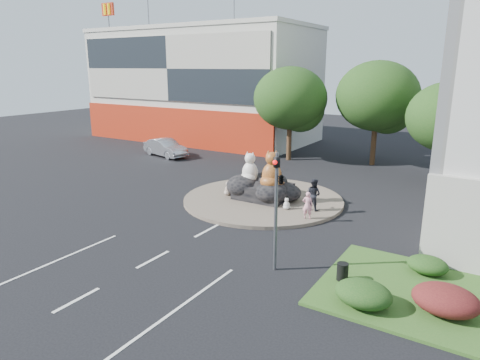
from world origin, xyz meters
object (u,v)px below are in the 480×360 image
at_px(cat_white, 250,167).
at_px(litter_bin, 342,272).
at_px(kitten_white, 287,203).
at_px(parked_car, 166,148).
at_px(pedestrian_pink, 308,205).
at_px(kitten_calico, 228,188).
at_px(cat_tabby, 272,169).
at_px(pedestrian_dark, 314,194).

bearing_deg(cat_white, litter_bin, -43.48).
relative_size(kitten_white, parked_car, 0.14).
height_order(cat_white, pedestrian_pink, cat_white).
bearing_deg(kitten_white, kitten_calico, 165.45).
distance_m(cat_tabby, litter_bin, 10.15).
relative_size(pedestrian_pink, parked_car, 0.30).
height_order(pedestrian_pink, pedestrian_dark, pedestrian_dark).
bearing_deg(cat_tabby, pedestrian_dark, -17.58).
xyz_separation_m(cat_white, litter_bin, (8.70, -7.51, -1.62)).
bearing_deg(pedestrian_dark, parked_car, -10.54).
bearing_deg(parked_car, pedestrian_pink, -103.34).
distance_m(pedestrian_pink, pedestrian_dark, 1.60).
height_order(cat_white, pedestrian_dark, cat_white).
distance_m(kitten_calico, pedestrian_dark, 5.82).
bearing_deg(cat_tabby, parked_car, 136.69).
distance_m(cat_white, kitten_calico, 2.01).
bearing_deg(kitten_calico, pedestrian_dark, 26.41).
height_order(cat_tabby, pedestrian_pink, cat_tabby).
height_order(kitten_calico, pedestrian_dark, pedestrian_dark).
bearing_deg(kitten_calico, parked_car, 172.29).
bearing_deg(litter_bin, pedestrian_dark, 120.56).
distance_m(kitten_white, parked_car, 18.73).
distance_m(kitten_calico, kitten_white, 4.50).
xyz_separation_m(pedestrian_pink, litter_bin, (3.90, -5.57, -0.49)).
distance_m(cat_white, kitten_white, 3.67).
height_order(cat_white, parked_car, cat_white).
relative_size(cat_white, kitten_calico, 2.12).
height_order(pedestrian_pink, litter_bin, pedestrian_pink).
relative_size(kitten_calico, litter_bin, 1.33).
bearing_deg(cat_tabby, kitten_white, -45.11).
bearing_deg(cat_white, kitten_calico, -160.49).
distance_m(pedestrian_dark, parked_car, 19.65).
bearing_deg(litter_bin, kitten_calico, 145.13).
bearing_deg(kitten_white, litter_bin, -56.45).
distance_m(kitten_white, pedestrian_dark, 1.63).
bearing_deg(pedestrian_pink, cat_tabby, -44.07).
height_order(pedestrian_pink, parked_car, pedestrian_pink).
distance_m(cat_white, pedestrian_dark, 4.60).
bearing_deg(cat_white, pedestrian_pink, -24.72).
xyz_separation_m(cat_white, pedestrian_dark, (4.48, -0.38, -0.97)).
relative_size(cat_tabby, litter_bin, 3.31).
distance_m(kitten_white, litter_bin, 8.48).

